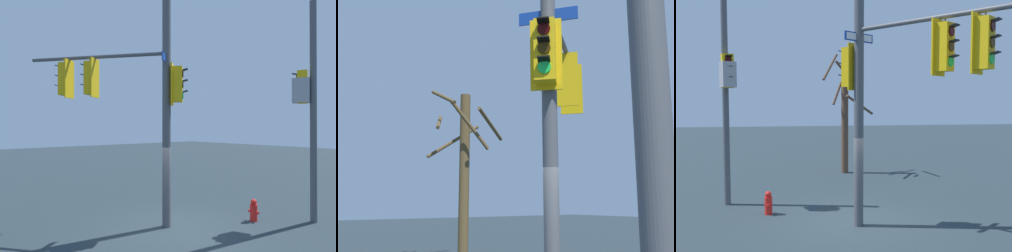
% 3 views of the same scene
% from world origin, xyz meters
% --- Properties ---
extents(main_signal_pole_assembly, '(5.61, 3.55, 9.31)m').
position_xyz_m(main_signal_pole_assembly, '(0.89, 0.70, 4.94)').
color(main_signal_pole_assembly, '#4C4F54').
rests_on(main_signal_pole_assembly, ground).
extents(bare_tree_across_street, '(2.46, 2.46, 5.54)m').
position_xyz_m(bare_tree_across_street, '(2.07, 6.22, 2.97)').
color(bare_tree_across_street, brown).
rests_on(bare_tree_across_street, ground).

